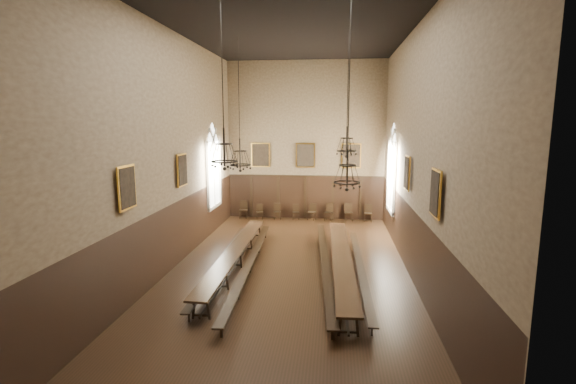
% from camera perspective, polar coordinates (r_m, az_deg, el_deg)
% --- Properties ---
extents(floor, '(9.00, 18.00, 0.02)m').
position_cam_1_polar(floor, '(16.04, 0.07, -10.88)').
color(floor, black).
rests_on(floor, ground).
extents(ceiling, '(9.00, 18.00, 0.02)m').
position_cam_1_polar(ceiling, '(15.41, 0.07, 22.37)').
color(ceiling, black).
rests_on(ceiling, ground).
extents(wall_back, '(9.00, 0.02, 9.00)m').
position_cam_1_polar(wall_back, '(24.03, 2.43, 6.95)').
color(wall_back, '#836E50').
rests_on(wall_back, ground).
extents(wall_front, '(9.00, 0.02, 9.00)m').
position_cam_1_polar(wall_front, '(6.25, -8.96, -0.65)').
color(wall_front, '#836E50').
rests_on(wall_front, ground).
extents(wall_left, '(0.02, 18.00, 9.00)m').
position_cam_1_polar(wall_left, '(16.19, -16.07, 5.32)').
color(wall_left, '#836E50').
rests_on(wall_left, ground).
extents(wall_right, '(0.02, 18.00, 9.00)m').
position_cam_1_polar(wall_right, '(15.25, 17.23, 5.02)').
color(wall_right, '#836E50').
rests_on(wall_right, ground).
extents(wainscot_panelling, '(9.00, 18.00, 2.50)m').
position_cam_1_polar(wainscot_panelling, '(15.65, 0.07, -6.55)').
color(wainscot_panelling, black).
rests_on(wainscot_panelling, floor).
extents(table_left, '(0.72, 9.55, 0.74)m').
position_cam_1_polar(table_left, '(16.47, -7.23, -9.00)').
color(table_left, black).
rests_on(table_left, floor).
extents(table_right, '(0.95, 9.91, 0.77)m').
position_cam_1_polar(table_right, '(15.69, 7.32, -9.90)').
color(table_right, black).
rests_on(table_right, floor).
extents(bench_left_outer, '(0.73, 9.34, 0.42)m').
position_cam_1_polar(bench_left_outer, '(16.42, -9.00, -9.48)').
color(bench_left_outer, black).
rests_on(bench_left_outer, floor).
extents(bench_left_inner, '(0.76, 10.40, 0.47)m').
position_cam_1_polar(bench_left_inner, '(15.92, -5.23, -9.90)').
color(bench_left_inner, black).
rests_on(bench_left_inner, floor).
extents(bench_right_inner, '(0.99, 10.70, 0.48)m').
position_cam_1_polar(bench_right_inner, '(15.95, 5.06, -9.84)').
color(bench_right_inner, black).
rests_on(bench_right_inner, floor).
extents(bench_right_outer, '(0.41, 9.29, 0.42)m').
position_cam_1_polar(bench_right_outer, '(15.69, 9.83, -10.44)').
color(bench_right_outer, black).
rests_on(bench_right_outer, floor).
extents(chair_0, '(0.49, 0.49, 1.03)m').
position_cam_1_polar(chair_0, '(24.67, -6.10, -2.85)').
color(chair_0, black).
rests_on(chair_0, floor).
extents(chair_1, '(0.45, 0.45, 0.87)m').
position_cam_1_polar(chair_1, '(24.39, -3.87, -3.08)').
color(chair_1, black).
rests_on(chair_1, floor).
extents(chair_2, '(0.46, 0.46, 0.92)m').
position_cam_1_polar(chair_2, '(24.26, -1.47, -3.09)').
color(chair_2, black).
rests_on(chair_2, floor).
extents(chair_3, '(0.42, 0.42, 0.87)m').
position_cam_1_polar(chair_3, '(24.24, 1.10, -3.14)').
color(chair_3, black).
rests_on(chair_3, floor).
extents(chair_4, '(0.54, 0.54, 0.96)m').
position_cam_1_polar(chair_4, '(24.12, 3.27, -3.15)').
color(chair_4, black).
rests_on(chair_4, floor).
extents(chair_5, '(0.55, 0.55, 0.99)m').
position_cam_1_polar(chair_5, '(24.05, 5.57, -3.20)').
color(chair_5, black).
rests_on(chair_5, floor).
extents(chair_6, '(0.50, 0.50, 1.00)m').
position_cam_1_polar(chair_6, '(24.08, 8.29, -3.23)').
color(chair_6, black).
rests_on(chair_6, floor).
extents(chair_7, '(0.46, 0.46, 0.97)m').
position_cam_1_polar(chair_7, '(24.17, 10.88, -3.28)').
color(chair_7, black).
rests_on(chair_7, floor).
extents(chandelier_back_left, '(0.90, 0.90, 5.36)m').
position_cam_1_polar(chandelier_back_left, '(17.70, -6.58, 4.78)').
color(chandelier_back_left, black).
rests_on(chandelier_back_left, ceiling).
extents(chandelier_back_right, '(0.80, 0.80, 4.70)m').
position_cam_1_polar(chandelier_back_right, '(16.98, 8.02, 6.69)').
color(chandelier_back_right, black).
rests_on(chandelier_back_right, ceiling).
extents(chandelier_front_left, '(0.81, 0.81, 4.73)m').
position_cam_1_polar(chandelier_front_left, '(12.72, -8.72, 5.62)').
color(chandelier_front_left, black).
rests_on(chandelier_front_left, ceiling).
extents(chandelier_front_right, '(0.79, 0.79, 5.32)m').
position_cam_1_polar(chandelier_front_right, '(12.41, 8.10, 3.09)').
color(chandelier_front_right, black).
rests_on(chandelier_front_right, ceiling).
extents(portrait_back_0, '(1.10, 0.12, 1.40)m').
position_cam_1_polar(portrait_back_0, '(24.27, -3.77, 5.07)').
color(portrait_back_0, gold).
rests_on(portrait_back_0, wall_back).
extents(portrait_back_1, '(1.10, 0.12, 1.40)m').
position_cam_1_polar(portrait_back_1, '(23.95, 2.39, 5.03)').
color(portrait_back_1, gold).
rests_on(portrait_back_1, wall_back).
extents(portrait_back_2, '(1.10, 0.12, 1.40)m').
position_cam_1_polar(portrait_back_2, '(23.92, 8.64, 4.92)').
color(portrait_back_2, gold).
rests_on(portrait_back_2, wall_back).
extents(portrait_left_0, '(0.12, 1.00, 1.30)m').
position_cam_1_polar(portrait_left_0, '(17.14, -14.29, 2.93)').
color(portrait_left_0, gold).
rests_on(portrait_left_0, wall_left).
extents(portrait_left_1, '(0.12, 1.00, 1.30)m').
position_cam_1_polar(portrait_left_1, '(13.07, -21.18, 0.58)').
color(portrait_left_1, gold).
rests_on(portrait_left_1, wall_left).
extents(portrait_right_0, '(0.12, 1.00, 1.30)m').
position_cam_1_polar(portrait_right_0, '(16.29, 15.99, 2.52)').
color(portrait_right_0, gold).
rests_on(portrait_right_0, wall_right).
extents(portrait_right_1, '(0.12, 1.00, 1.30)m').
position_cam_1_polar(portrait_right_1, '(11.92, 19.54, -0.14)').
color(portrait_right_1, gold).
rests_on(portrait_right_1, wall_right).
extents(window_right, '(0.20, 2.20, 4.60)m').
position_cam_1_polar(window_right, '(20.75, 14.04, 3.21)').
color(window_right, white).
rests_on(window_right, wall_right).
extents(window_left, '(0.20, 2.20, 4.60)m').
position_cam_1_polar(window_left, '(21.44, -10.17, 3.54)').
color(window_left, white).
rests_on(window_left, wall_left).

